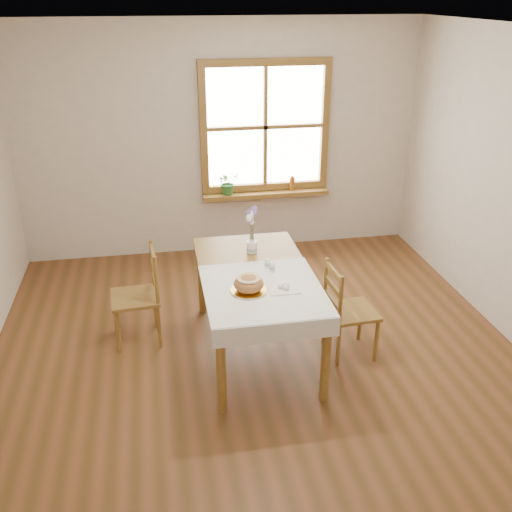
{
  "coord_description": "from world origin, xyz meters",
  "views": [
    {
      "loc": [
        -0.75,
        -3.78,
        2.84
      ],
      "look_at": [
        0.0,
        0.3,
        0.9
      ],
      "focal_mm": 40.0,
      "sensor_mm": 36.0,
      "label": 1
    }
  ],
  "objects_px": {
    "chair_left": "(135,296)",
    "flower_vase": "(252,248)",
    "chair_right": "(351,310)",
    "bread_plate": "(249,291)",
    "dining_table": "(256,282)"
  },
  "relations": [
    {
      "from": "bread_plate",
      "to": "flower_vase",
      "type": "bearing_deg",
      "value": 78.09
    },
    {
      "from": "chair_left",
      "to": "chair_right",
      "type": "height_order",
      "value": "chair_left"
    },
    {
      "from": "dining_table",
      "to": "bread_plate",
      "type": "relative_size",
      "value": 6.0
    },
    {
      "from": "chair_left",
      "to": "flower_vase",
      "type": "height_order",
      "value": "chair_left"
    },
    {
      "from": "chair_left",
      "to": "flower_vase",
      "type": "relative_size",
      "value": 8.44
    },
    {
      "from": "chair_right",
      "to": "bread_plate",
      "type": "distance_m",
      "value": 0.97
    },
    {
      "from": "bread_plate",
      "to": "flower_vase",
      "type": "relative_size",
      "value": 2.59
    },
    {
      "from": "dining_table",
      "to": "chair_left",
      "type": "bearing_deg",
      "value": 160.15
    },
    {
      "from": "dining_table",
      "to": "chair_left",
      "type": "height_order",
      "value": "chair_left"
    },
    {
      "from": "dining_table",
      "to": "flower_vase",
      "type": "bearing_deg",
      "value": 85.08
    },
    {
      "from": "dining_table",
      "to": "chair_right",
      "type": "xyz_separation_m",
      "value": [
        0.78,
        -0.18,
        -0.24
      ]
    },
    {
      "from": "chair_left",
      "to": "chair_right",
      "type": "xyz_separation_m",
      "value": [
        1.78,
        -0.54,
        -0.01
      ]
    },
    {
      "from": "dining_table",
      "to": "chair_right",
      "type": "distance_m",
      "value": 0.83
    },
    {
      "from": "dining_table",
      "to": "bread_plate",
      "type": "xyz_separation_m",
      "value": [
        -0.12,
        -0.32,
        0.1
      ]
    },
    {
      "from": "chair_right",
      "to": "dining_table",
      "type": "bearing_deg",
      "value": 73.33
    }
  ]
}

